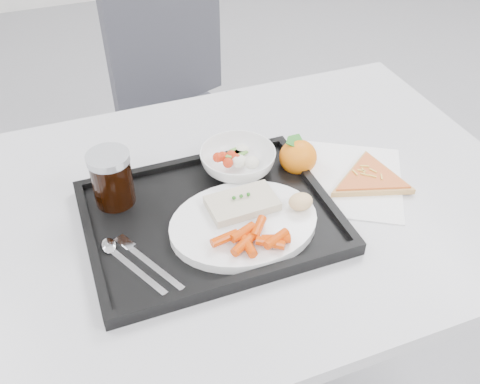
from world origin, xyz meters
TOP-DOWN VIEW (x-y plane):
  - table at (0.00, 0.30)m, footprint 1.20×0.80m
  - chair at (0.10, 1.04)m, footprint 0.54×0.55m
  - tray at (-0.05, 0.25)m, footprint 0.45×0.35m
  - dinner_plate at (0.00, 0.20)m, footprint 0.27×0.27m
  - fish_fillet at (0.01, 0.24)m, footprint 0.13×0.08m
  - bread_roll at (0.11, 0.20)m, footprint 0.05×0.04m
  - salad_bowl at (0.05, 0.36)m, footprint 0.15×0.15m
  - cola_glass at (-0.20, 0.36)m, footprint 0.08×0.08m
  - cutlery at (-0.21, 0.20)m, footprint 0.12×0.16m
  - napkin at (0.24, 0.28)m, footprint 0.34×0.33m
  - tangerine at (0.17, 0.34)m, footprint 0.10×0.10m
  - pizza_slice at (0.29, 0.25)m, footprint 0.23×0.23m
  - carrot_pile at (-0.00, 0.14)m, footprint 0.13×0.08m
  - salad_contents at (0.05, 0.36)m, footprint 0.08×0.07m

SIDE VIEW (x-z plane):
  - chair at x=0.10m, z-range 0.07..1.00m
  - table at x=0.00m, z-range 0.31..1.06m
  - napkin at x=0.24m, z-range 0.75..0.75m
  - tray at x=-0.05m, z-range 0.75..0.77m
  - pizza_slice at x=0.29m, z-range 0.75..0.77m
  - cutlery at x=-0.21m, z-range 0.76..0.77m
  - dinner_plate at x=0.00m, z-range 0.77..0.78m
  - tangerine at x=0.17m, z-range 0.75..0.82m
  - salad_bowl at x=0.05m, z-range 0.77..0.81m
  - fish_fillet at x=0.01m, z-range 0.78..0.80m
  - carrot_pile at x=0.00m, z-range 0.78..0.81m
  - bread_roll at x=0.11m, z-range 0.78..0.81m
  - salad_contents at x=0.05m, z-range 0.79..0.81m
  - cola_glass at x=-0.20m, z-range 0.77..0.88m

